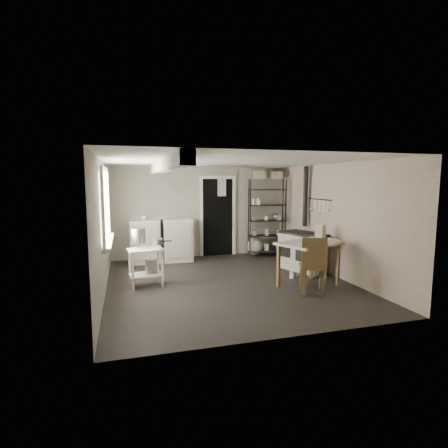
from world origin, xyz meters
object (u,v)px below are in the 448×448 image
object	(u,v)px
shelf_rack	(267,220)
stove	(304,250)
base_cabinets	(161,242)
chair	(312,266)
stockpot	(138,236)
work_table	(308,266)
flour_sack	(255,246)
prep_table	(146,265)

from	to	relation	value
shelf_rack	stove	bearing A→B (deg)	-69.86
base_cabinets	chair	bearing A→B (deg)	-53.42
stockpot	shelf_rack	world-z (taller)	shelf_rack
work_table	flour_sack	xyz separation A→B (m)	(0.03, 2.83, -0.14)
work_table	flour_sack	distance (m)	2.84
stove	chair	world-z (taller)	chair
work_table	flour_sack	bearing A→B (deg)	89.41
shelf_rack	chair	bearing A→B (deg)	-85.19
base_cabinets	chair	size ratio (longest dim) A/B	1.55
stockpot	flour_sack	bearing A→B (deg)	31.96
stockpot	shelf_rack	distance (m)	3.76
prep_table	flour_sack	bearing A→B (deg)	34.46
base_cabinets	stove	distance (m)	3.39
flour_sack	chair	bearing A→B (deg)	-92.82
base_cabinets	flour_sack	xyz separation A→B (m)	(2.43, 0.00, -0.22)
stove	chair	bearing A→B (deg)	-134.34
stove	work_table	distance (m)	1.22
base_cabinets	flour_sack	size ratio (longest dim) A/B	3.26
chair	shelf_rack	bearing A→B (deg)	104.18
base_cabinets	stove	size ratio (longest dim) A/B	1.48
prep_table	chair	bearing A→B (deg)	-23.26
base_cabinets	shelf_rack	size ratio (longest dim) A/B	0.78
work_table	stockpot	bearing A→B (deg)	162.60
prep_table	work_table	xyz separation A→B (m)	(2.89, -0.83, -0.02)
stockpot	work_table	distance (m)	3.20
flour_sack	base_cabinets	bearing A→B (deg)	-179.98
stove	flour_sack	xyz separation A→B (m)	(-0.48, 1.73, -0.20)
base_cabinets	work_table	bearing A→B (deg)	-48.63
stove	chair	size ratio (longest dim) A/B	1.05
shelf_rack	work_table	size ratio (longest dim) A/B	1.82
prep_table	stove	size ratio (longest dim) A/B	0.67
stockpot	prep_table	bearing A→B (deg)	-43.44
stockpot	work_table	bearing A→B (deg)	-17.40
base_cabinets	stove	xyz separation A→B (m)	(2.92, -1.73, -0.02)
prep_table	flour_sack	xyz separation A→B (m)	(2.92, 2.00, -0.16)
stockpot	base_cabinets	bearing A→B (deg)	72.43
shelf_rack	base_cabinets	bearing A→B (deg)	-169.53
shelf_rack	chair	xyz separation A→B (m)	(-0.43, -3.07, -0.46)
base_cabinets	shelf_rack	bearing A→B (deg)	-1.32
prep_table	work_table	bearing A→B (deg)	-16.06
work_table	chair	size ratio (longest dim) A/B	1.09
shelf_rack	chair	distance (m)	3.14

